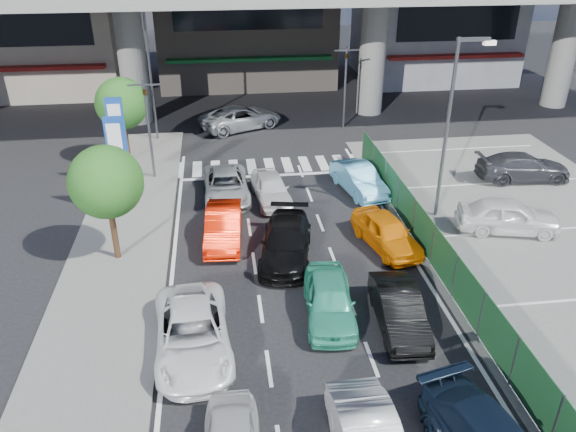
{
  "coord_description": "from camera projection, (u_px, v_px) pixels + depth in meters",
  "views": [
    {
      "loc": [
        -2.67,
        -15.92,
        12.01
      ],
      "look_at": [
        -0.15,
        3.71,
        1.65
      ],
      "focal_mm": 35.0,
      "sensor_mm": 36.0,
      "label": 1
    }
  ],
  "objects": [
    {
      "name": "ground",
      "position": [
        306.0,
        305.0,
        19.86
      ],
      "size": [
        120.0,
        120.0,
        0.0
      ],
      "primitive_type": "plane",
      "color": "black",
      "rests_on": "ground"
    },
    {
      "name": "parking_lot",
      "position": [
        564.0,
        254.0,
        22.85
      ],
      "size": [
        12.0,
        28.0,
        0.06
      ],
      "primitive_type": "cube",
      "color": "#585856",
      "rests_on": "ground"
    },
    {
      "name": "sidewalk_left",
      "position": [
        118.0,
        258.0,
        22.56
      ],
      "size": [
        4.0,
        30.0,
        0.12
      ],
      "primitive_type": "cube",
      "color": "#585856",
      "rests_on": "ground"
    },
    {
      "name": "fence_run",
      "position": [
        442.0,
        259.0,
        20.92
      ],
      "size": [
        0.16,
        22.0,
        1.8
      ],
      "primitive_type": null,
      "color": "#1B4F27",
      "rests_on": "ground"
    },
    {
      "name": "building_west",
      "position": [
        37.0,
        4.0,
        43.14
      ],
      "size": [
        12.0,
        10.9,
        13.0
      ],
      "color": "#A69A86",
      "rests_on": "ground"
    },
    {
      "name": "building_east",
      "position": [
        436.0,
        4.0,
        46.98
      ],
      "size": [
        12.0,
        10.9,
        12.0
      ],
      "color": "gray",
      "rests_on": "ground"
    },
    {
      "name": "traffic_light_left",
      "position": [
        146.0,
        106.0,
        27.88
      ],
      "size": [
        1.6,
        1.24,
        5.2
      ],
      "color": "#595B60",
      "rests_on": "ground"
    },
    {
      "name": "traffic_light_right",
      "position": [
        346.0,
        67.0,
        35.36
      ],
      "size": [
        1.6,
        1.24,
        5.2
      ],
      "color": "#595B60",
      "rests_on": "ground"
    },
    {
      "name": "street_lamp_right",
      "position": [
        453.0,
        116.0,
        23.73
      ],
      "size": [
        1.65,
        0.22,
        8.0
      ],
      "color": "#595B60",
      "rests_on": "ground"
    },
    {
      "name": "street_lamp_left",
      "position": [
        152.0,
        63.0,
        32.76
      ],
      "size": [
        1.65,
        0.22,
        8.0
      ],
      "color": "#595B60",
      "rests_on": "ground"
    },
    {
      "name": "signboard_near",
      "position": [
        117.0,
        152.0,
        24.65
      ],
      "size": [
        0.8,
        0.14,
        4.7
      ],
      "color": "#595B60",
      "rests_on": "ground"
    },
    {
      "name": "signboard_far",
      "position": [
        117.0,
        131.0,
        27.24
      ],
      "size": [
        0.8,
        0.14,
        4.7
      ],
      "color": "#595B60",
      "rests_on": "ground"
    },
    {
      "name": "tree_near",
      "position": [
        106.0,
        182.0,
        21.02
      ],
      "size": [
        2.8,
        2.8,
        4.8
      ],
      "color": "#382314",
      "rests_on": "ground"
    },
    {
      "name": "tree_far",
      "position": [
        122.0,
        104.0,
        30.15
      ],
      "size": [
        2.8,
        2.8,
        4.8
      ],
      "color": "#382314",
      "rests_on": "ground"
    },
    {
      "name": "sedan_white_mid_left",
      "position": [
        193.0,
        333.0,
        17.44
      ],
      "size": [
        2.61,
        5.11,
        1.38
      ],
      "primitive_type": "imported",
      "rotation": [
        0.0,
        0.0,
        0.07
      ],
      "color": "white",
      "rests_on": "ground"
    },
    {
      "name": "taxi_teal_mid",
      "position": [
        329.0,
        300.0,
        19.0
      ],
      "size": [
        2.01,
        4.19,
        1.38
      ],
      "primitive_type": "imported",
      "rotation": [
        0.0,
        0.0,
        -0.1
      ],
      "color": "#35AB86",
      "rests_on": "ground"
    },
    {
      "name": "hatch_black_mid_right",
      "position": [
        399.0,
        310.0,
        18.56
      ],
      "size": [
        1.63,
        4.01,
        1.3
      ],
      "primitive_type": "imported",
      "rotation": [
        0.0,
        0.0,
        -0.07
      ],
      "color": "black",
      "rests_on": "ground"
    },
    {
      "name": "taxi_orange_left",
      "position": [
        224.0,
        226.0,
        23.61
      ],
      "size": [
        1.74,
        4.28,
        1.38
      ],
      "primitive_type": "imported",
      "rotation": [
        0.0,
        0.0,
        -0.07
      ],
      "color": "red",
      "rests_on": "ground"
    },
    {
      "name": "sedan_black_mid",
      "position": [
        286.0,
        242.0,
        22.41
      ],
      "size": [
        2.8,
        5.04,
        1.38
      ],
      "primitive_type": "imported",
      "rotation": [
        0.0,
        0.0,
        -0.19
      ],
      "color": "black",
      "rests_on": "ground"
    },
    {
      "name": "taxi_orange_right",
      "position": [
        387.0,
        232.0,
        23.16
      ],
      "size": [
        2.51,
        4.27,
        1.36
      ],
      "primitive_type": "imported",
      "rotation": [
        0.0,
        0.0,
        0.24
      ],
      "color": "orange",
      "rests_on": "ground"
    },
    {
      "name": "wagon_silver_front_left",
      "position": [
        226.0,
        186.0,
        27.32
      ],
      "size": [
        2.28,
        4.7,
        1.29
      ],
      "primitive_type": "imported",
      "rotation": [
        0.0,
        0.0,
        0.03
      ],
      "color": "#9EA2A5",
      "rests_on": "ground"
    },
    {
      "name": "sedan_white_front_mid",
      "position": [
        271.0,
        188.0,
        27.04
      ],
      "size": [
        1.94,
        4.03,
        1.33
      ],
      "primitive_type": "imported",
      "rotation": [
        0.0,
        0.0,
        0.1
      ],
      "color": "silver",
      "rests_on": "ground"
    },
    {
      "name": "kei_truck_front_right",
      "position": [
        359.0,
        179.0,
        27.93
      ],
      "size": [
        2.31,
        4.4,
        1.38
      ],
      "primitive_type": "imported",
      "rotation": [
        0.0,
        0.0,
        0.21
      ],
      "color": "#54A9D3",
      "rests_on": "ground"
    },
    {
      "name": "crossing_wagon_silver",
      "position": [
        241.0,
        117.0,
        36.62
      ],
      "size": [
        5.9,
        4.48,
        1.49
      ],
      "primitive_type": "imported",
      "rotation": [
        0.0,
        0.0,
        2.0
      ],
      "color": "#999C9F",
      "rests_on": "ground"
    },
    {
      "name": "parked_sedan_white",
      "position": [
        508.0,
        216.0,
        24.21
      ],
      "size": [
        4.62,
        2.73,
        1.47
      ],
      "primitive_type": "imported",
      "rotation": [
        0.0,
        0.0,
        1.33
      ],
      "color": "silver",
      "rests_on": "parking_lot"
    },
    {
      "name": "parked_sedan_dgrey",
      "position": [
        523.0,
        167.0,
        29.16
      ],
      "size": [
        4.93,
        2.28,
        1.39
      ],
      "primitive_type": "imported",
      "rotation": [
        0.0,
        0.0,
        1.5
      ],
      "color": "#323337",
      "rests_on": "parking_lot"
    },
    {
      "name": "traffic_cone",
      "position": [
        414.0,
        220.0,
        24.62
      ],
      "size": [
        0.47,
        0.47,
        0.73
      ],
      "primitive_type": "cone",
      "rotation": [
        0.0,
        0.0,
        0.32
      ],
      "color": "#FA390D",
      "rests_on": "parking_lot"
    }
  ]
}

